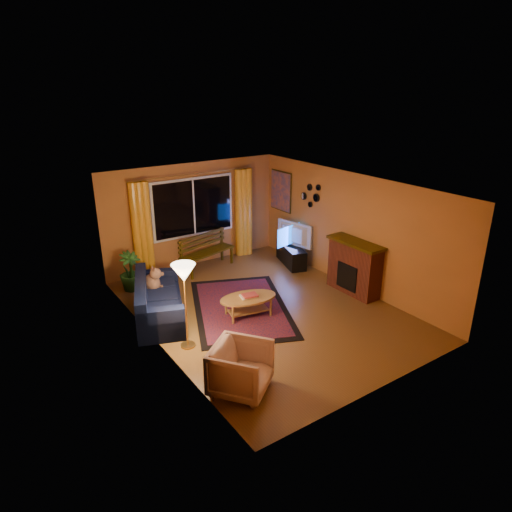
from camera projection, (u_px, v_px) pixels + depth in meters
floor at (264, 310)px, 9.11m from camera, size 4.50×6.00×0.02m
ceiling at (265, 185)px, 8.20m from camera, size 4.50×6.00×0.02m
wall_back at (193, 215)px, 10.98m from camera, size 4.50×0.02×2.50m
wall_left at (152, 278)px, 7.47m from camera, size 0.02×6.00×2.50m
wall_right at (350, 230)px, 9.84m from camera, size 0.02×6.00×2.50m
window at (194, 207)px, 10.86m from camera, size 2.00×0.02×1.30m
curtain_rod at (193, 174)px, 10.54m from camera, size 3.20×0.03×0.03m
curtain_left at (142, 231)px, 10.22m from camera, size 0.36×0.36×2.24m
curtain_right at (243, 213)px, 11.63m from camera, size 0.36×0.36×2.24m
bench at (208, 261)px, 10.97m from camera, size 1.51×0.78×0.44m
potted_plant at (130, 271)px, 9.83m from camera, size 0.62×0.62×0.86m
sofa at (159, 299)px, 8.66m from camera, size 1.47×2.11×0.78m
dog at (152, 281)px, 8.95m from camera, size 0.39×0.46×0.43m
armchair at (241, 367)px, 6.59m from camera, size 1.09×1.08×0.82m
floor_lamp at (186, 307)px, 7.58m from camera, size 0.30×0.30×1.52m
rug at (241, 307)px, 9.17m from camera, size 2.79×3.34×0.02m
coffee_table at (248, 306)px, 8.79m from camera, size 1.32×1.32×0.41m
tv_console at (291, 255)px, 11.28m from camera, size 0.71×1.20×0.47m
television at (292, 235)px, 11.09m from camera, size 0.35×1.02×0.59m
fireplace at (354, 268)px, 9.67m from camera, size 0.40×1.20×1.10m
mirror_cluster at (310, 194)px, 10.62m from camera, size 0.06×0.60×0.56m
painting at (281, 191)px, 11.57m from camera, size 0.04×0.76×0.96m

